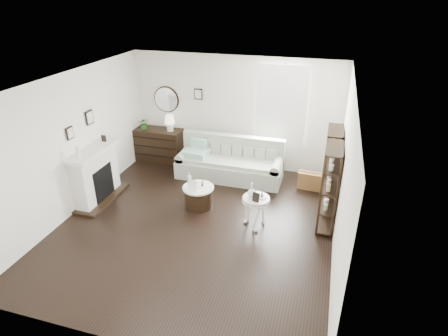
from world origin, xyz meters
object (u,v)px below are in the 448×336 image
(dresser, at_px, (158,145))
(drum_table, at_px, (199,196))
(sofa, at_px, (230,164))
(pedestal_table, at_px, (256,200))

(dresser, bearing_deg, drum_table, -46.44)
(sofa, height_order, drum_table, sofa)
(drum_table, xyz_separation_m, pedestal_table, (1.26, -0.37, 0.34))
(dresser, xyz_separation_m, pedestal_table, (3.02, -2.22, 0.14))
(dresser, height_order, pedestal_table, dresser)
(pedestal_table, bearing_deg, sofa, 118.54)
(sofa, distance_m, drum_table, 1.48)
(sofa, bearing_deg, drum_table, -100.43)
(dresser, relative_size, pedestal_table, 2.04)
(dresser, bearing_deg, sofa, -11.03)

